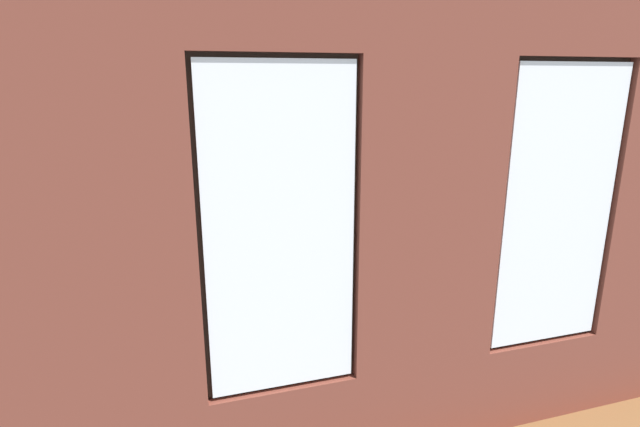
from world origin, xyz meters
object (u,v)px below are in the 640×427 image
at_px(media_console, 56,300).
at_px(potted_plant_beside_window_right, 85,364).
at_px(potted_plant_between_couches, 537,289).
at_px(tv_flatscreen, 48,251).
at_px(papasan_chair, 228,218).
at_px(potted_plant_foreground_right, 98,197).
at_px(cup_ceramic, 269,255).
at_px(potted_plant_by_left_couch, 433,230).
at_px(couch_by_window, 393,355).
at_px(potted_plant_near_tv, 93,287).
at_px(candle_jar, 302,248).
at_px(table_plant_small, 330,237).
at_px(coffee_table, 302,255).
at_px(potted_plant_corner_near_left, 422,188).
at_px(remote_silver, 286,250).
at_px(couch_left, 518,264).
at_px(remote_black, 313,253).

distance_m(media_console, potted_plant_beside_window_right, 2.51).
bearing_deg(potted_plant_between_couches, tv_flatscreen, -26.27).
height_order(papasan_chair, potted_plant_beside_window_right, potted_plant_beside_window_right).
distance_m(media_console, potted_plant_foreground_right, 2.20).
bearing_deg(tv_flatscreen, cup_ceramic, -175.58).
xyz_separation_m(potted_plant_foreground_right, potted_plant_by_left_couch, (-4.79, 1.37, -0.54)).
relative_size(tv_flatscreen, papasan_chair, 0.82).
bearing_deg(couch_by_window, potted_plant_near_tv, -28.69).
bearing_deg(potted_plant_by_left_couch, candle_jar, 10.49).
bearing_deg(potted_plant_beside_window_right, table_plant_small, -133.60).
relative_size(coffee_table, media_console, 1.67).
bearing_deg(potted_plant_corner_near_left, media_console, 20.56).
bearing_deg(cup_ceramic, remote_silver, -141.80).
xyz_separation_m(coffee_table, tv_flatscreen, (2.91, 0.31, 0.46)).
height_order(table_plant_small, remote_silver, table_plant_small).
relative_size(cup_ceramic, remote_silver, 0.57).
distance_m(media_console, potted_plant_near_tv, 1.16).
bearing_deg(potted_plant_beside_window_right, couch_by_window, -177.56).
height_order(couch_left, potted_plant_near_tv, potted_plant_near_tv).
height_order(couch_by_window, potted_plant_beside_window_right, potted_plant_beside_window_right).
bearing_deg(potted_plant_foreground_right, couch_left, 151.50).
height_order(remote_black, potted_plant_beside_window_right, potted_plant_beside_window_right).
height_order(media_console, potted_plant_corner_near_left, potted_plant_corner_near_left).
distance_m(remote_black, potted_plant_beside_window_right, 3.50).
bearing_deg(potted_plant_foreground_right, papasan_chair, 179.44).
height_order(potted_plant_corner_near_left, potted_plant_foreground_right, potted_plant_foreground_right).
height_order(coffee_table, potted_plant_foreground_right, potted_plant_foreground_right).
xyz_separation_m(tv_flatscreen, potted_plant_between_couches, (-4.49, 2.22, -0.09)).
relative_size(couch_left, tv_flatscreen, 2.17).
distance_m(remote_silver, media_console, 2.76).
distance_m(remote_black, potted_plant_near_tv, 2.74).
xyz_separation_m(couch_by_window, media_console, (3.02, -2.27, -0.09)).
distance_m(couch_by_window, potted_plant_by_left_couch, 3.62).
bearing_deg(potted_plant_near_tv, remote_black, -156.17).
relative_size(papasan_chair, potted_plant_near_tv, 0.81).
xyz_separation_m(table_plant_small, potted_plant_foreground_right, (3.05, -1.63, 0.41)).
height_order(table_plant_small, potted_plant_between_couches, potted_plant_between_couches).
bearing_deg(table_plant_small, tv_flatscreen, 7.53).
distance_m(couch_by_window, potted_plant_foreground_right, 5.17).
xyz_separation_m(table_plant_small, remote_black, (0.31, 0.25, -0.11)).
xyz_separation_m(couch_left, potted_plant_by_left_couch, (0.40, -1.45, 0.06)).
bearing_deg(potted_plant_near_tv, potted_plant_corner_near_left, -149.31).
xyz_separation_m(potted_plant_by_left_couch, potted_plant_between_couches, (0.58, 2.92, 0.34)).
height_order(couch_left, remote_black, couch_left).
bearing_deg(potted_plant_near_tv, potted_plant_foreground_right, -85.18).
height_order(potted_plant_near_tv, potted_plant_between_couches, potted_plant_near_tv).
height_order(cup_ceramic, papasan_chair, papasan_chair).
xyz_separation_m(coffee_table, remote_black, (-0.12, 0.12, 0.06)).
relative_size(couch_left, coffee_table, 1.31).
height_order(couch_by_window, cup_ceramic, couch_by_window).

